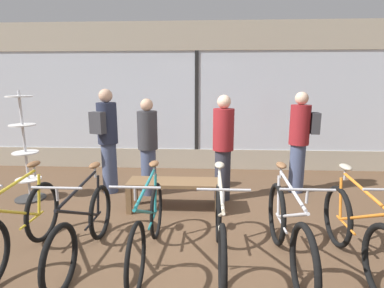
% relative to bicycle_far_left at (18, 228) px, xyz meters
% --- Properties ---
extents(ground_plane, '(24.00, 24.00, 0.00)m').
position_rel_bicycle_far_left_xyz_m(ground_plane, '(1.76, 0.33, -0.40)').
color(ground_plane, brown).
extents(shop_back_wall, '(12.00, 0.08, 3.20)m').
position_rel_bicycle_far_left_xyz_m(shop_back_wall, '(1.76, 3.79, 1.24)').
color(shop_back_wall, '#B2A893').
rests_on(shop_back_wall, ground_plane).
extents(bicycle_far_left, '(0.46, 1.74, 1.05)m').
position_rel_bicycle_far_left_xyz_m(bicycle_far_left, '(0.00, 0.00, 0.00)').
color(bicycle_far_left, black).
rests_on(bicycle_far_left, ground_plane).
extents(bicycle_left, '(0.46, 1.71, 1.02)m').
position_rel_bicycle_far_left_xyz_m(bicycle_left, '(0.69, 0.08, -0.02)').
color(bicycle_left, black).
rests_on(bicycle_left, ground_plane).
extents(bicycle_center_left, '(0.46, 1.77, 1.03)m').
position_rel_bicycle_far_left_xyz_m(bicycle_center_left, '(1.38, 0.12, -0.00)').
color(bicycle_center_left, black).
rests_on(bicycle_center_left, ground_plane).
extents(bicycle_center_right, '(0.46, 1.79, 1.04)m').
position_rel_bicycle_far_left_xyz_m(bicycle_center_right, '(2.16, 0.07, -0.00)').
color(bicycle_center_right, black).
rests_on(bicycle_center_right, ground_plane).
extents(bicycle_right, '(0.46, 1.79, 1.05)m').
position_rel_bicycle_far_left_xyz_m(bicycle_right, '(2.86, 0.06, 0.00)').
color(bicycle_right, black).
rests_on(bicycle_right, ground_plane).
extents(bicycle_far_right, '(0.46, 1.71, 1.04)m').
position_rel_bicycle_far_left_xyz_m(bicycle_far_right, '(3.57, 0.09, -0.00)').
color(bicycle_far_right, black).
rests_on(bicycle_far_right, ground_plane).
extents(accessory_rack, '(0.48, 0.48, 1.81)m').
position_rel_bicycle_far_left_xyz_m(accessory_rack, '(-0.96, 1.76, 0.34)').
color(accessory_rack, '#333333').
rests_on(accessory_rack, ground_plane).
extents(display_bench, '(1.40, 0.44, 0.46)m').
position_rel_bicycle_far_left_xyz_m(display_bench, '(1.52, 1.46, -0.02)').
color(display_bench, brown).
rests_on(display_bench, ground_plane).
extents(customer_near_rack, '(0.41, 0.41, 1.74)m').
position_rel_bicycle_far_left_xyz_m(customer_near_rack, '(2.27, 1.95, 0.52)').
color(customer_near_rack, '#2D2D38').
rests_on(customer_near_rack, ground_plane).
extents(customer_by_window, '(0.50, 0.36, 1.78)m').
position_rel_bicycle_far_left_xyz_m(customer_by_window, '(3.63, 2.38, 0.57)').
color(customer_by_window, '#424C6B').
rests_on(customer_by_window, ground_plane).
extents(customer_mid_floor, '(0.44, 0.55, 1.83)m').
position_rel_bicycle_far_left_xyz_m(customer_mid_floor, '(0.28, 2.16, 0.59)').
color(customer_mid_floor, '#424C6B').
rests_on(customer_mid_floor, ground_plane).
extents(customer_near_bench, '(0.46, 0.46, 1.67)m').
position_rel_bicycle_far_left_xyz_m(customer_near_bench, '(1.00, 2.12, 0.48)').
color(customer_near_bench, '#424C6B').
rests_on(customer_near_bench, ground_plane).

